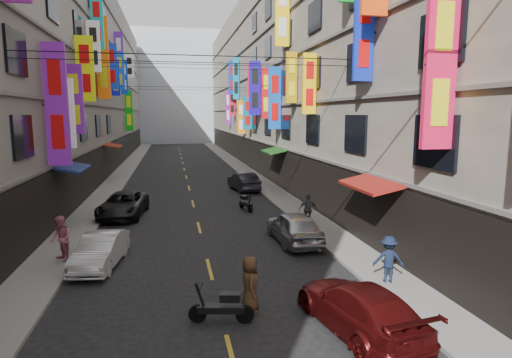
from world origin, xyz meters
name	(u,v)px	position (x,y,z in m)	size (l,w,h in m)	color
sidewalk_left	(118,178)	(-6.00, 42.00, 0.06)	(2.00, 90.00, 0.12)	slate
sidewalk_right	(251,175)	(6.00, 42.00, 0.06)	(2.00, 90.00, 0.12)	slate
building_row_left	(37,68)	(-11.99, 42.00, 9.49)	(10.14, 90.00, 19.00)	gray
building_row_right	(313,74)	(11.99, 42.00, 9.49)	(10.14, 90.00, 19.00)	#A09586
haze_block	(176,88)	(0.00, 92.00, 11.00)	(18.00, 8.00, 22.00)	#ABB1BE
shop_signage	(181,66)	(-0.43, 34.68, 9.12)	(14.00, 55.00, 11.63)	#0F36B9
street_awnings	(172,165)	(-1.26, 26.00, 3.00)	(13.99, 35.20, 0.41)	#154F27
overhead_cables	(190,63)	(0.00, 30.00, 8.80)	(14.00, 38.04, 1.24)	black
lane_markings	(188,182)	(0.00, 39.00, 0.00)	(0.12, 80.20, 0.01)	gold
scooter_crossing	(222,307)	(-0.02, 13.79, 0.44)	(1.78, 0.66, 1.14)	black
scooter_far_right	(246,203)	(2.99, 27.43, 0.44)	(0.68, 1.78, 1.14)	black
car_left_mid	(100,251)	(-3.98, 19.06, 0.62)	(1.31, 3.75, 1.24)	silver
car_left_far	(123,205)	(-4.00, 27.24, 0.67)	(2.21, 4.80, 1.33)	black
car_right_near	(359,307)	(3.45, 12.65, 0.65)	(1.82, 4.48, 1.30)	#4F0D0D
car_right_mid	(294,227)	(4.00, 20.61, 0.71)	(1.68, 4.19, 1.43)	#B0AFB4
car_right_far	(244,182)	(4.00, 34.14, 0.68)	(1.44, 4.14, 1.37)	#292830
pedestrian_lfar	(61,239)	(-5.48, 19.66, 0.99)	(0.85, 0.58, 1.74)	#BF657D
pedestrian_rnear	(389,259)	(5.73, 15.34, 0.90)	(1.01, 0.52, 1.56)	#121B32
pedestrian_rfar	(308,209)	(5.41, 22.93, 0.94)	(0.96, 0.54, 1.63)	#545456
pedestrian_crossing	(250,284)	(0.84, 14.30, 0.83)	(0.81, 0.55, 1.66)	#4C341E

